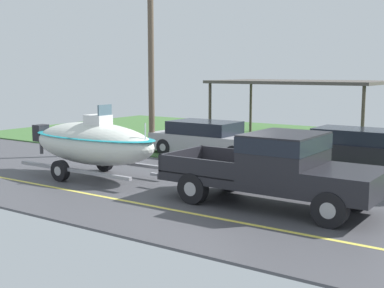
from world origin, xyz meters
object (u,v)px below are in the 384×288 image
at_px(boat_on_trailer, 93,143).
at_px(carport_awning, 299,83).
at_px(parked_sedan_near, 208,139).
at_px(parked_sedan_far, 360,149).
at_px(utility_pole, 151,51).
at_px(pickup_truck_towing, 283,167).

distance_m(boat_on_trailer, carport_awning, 11.75).
relative_size(parked_sedan_near, parked_sedan_far, 1.00).
bearing_deg(parked_sedan_near, parked_sedan_far, 7.26).
distance_m(parked_sedan_far, utility_pole, 8.86).
xyz_separation_m(boat_on_trailer, utility_pole, (-1.50, 4.81, 3.02)).
xyz_separation_m(parked_sedan_far, carport_awning, (-4.49, 5.11, 2.11)).
height_order(boat_on_trailer, parked_sedan_near, boat_on_trailer).
height_order(parked_sedan_far, carport_awning, carport_awning).
bearing_deg(parked_sedan_far, pickup_truck_towing, -89.81).
bearing_deg(parked_sedan_near, carport_awning, 77.52).
bearing_deg(pickup_truck_towing, carport_awning, 111.50).
bearing_deg(parked_sedan_far, carport_awning, 131.33).
bearing_deg(parked_sedan_far, utility_pole, -169.11).
xyz_separation_m(pickup_truck_towing, parked_sedan_far, (-0.02, 6.35, -0.37)).
height_order(pickup_truck_towing, parked_sedan_far, pickup_truck_towing).
relative_size(boat_on_trailer, parked_sedan_far, 1.25).
relative_size(pickup_truck_towing, parked_sedan_far, 1.20).
bearing_deg(parked_sedan_near, pickup_truck_towing, -44.03).
distance_m(pickup_truck_towing, carport_awning, 12.43).
xyz_separation_m(parked_sedan_near, carport_awning, (1.29, 5.84, 2.11)).
height_order(parked_sedan_near, parked_sedan_far, same).
relative_size(pickup_truck_towing, carport_awning, 0.73).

